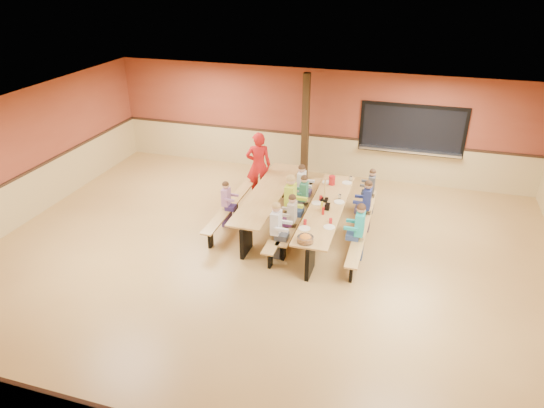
% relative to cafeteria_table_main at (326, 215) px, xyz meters
% --- Properties ---
extents(ground, '(12.00, 12.00, 0.00)m').
position_rel_cafeteria_table_main_xyz_m(ground, '(-1.01, -1.40, -0.53)').
color(ground, olive).
rests_on(ground, ground).
extents(room_envelope, '(12.04, 10.04, 3.02)m').
position_rel_cafeteria_table_main_xyz_m(room_envelope, '(-1.01, -1.40, 0.16)').
color(room_envelope, brown).
rests_on(room_envelope, ground).
extents(kitchen_pass_through, '(2.78, 0.28, 1.38)m').
position_rel_cafeteria_table_main_xyz_m(kitchen_pass_through, '(1.59, 3.56, 0.96)').
color(kitchen_pass_through, black).
rests_on(kitchen_pass_through, ground).
extents(structural_post, '(0.18, 0.18, 3.00)m').
position_rel_cafeteria_table_main_xyz_m(structural_post, '(-1.21, 3.00, 0.97)').
color(structural_post, black).
rests_on(structural_post, ground).
extents(cafeteria_table_main, '(1.91, 3.70, 0.74)m').
position_rel_cafeteria_table_main_xyz_m(cafeteria_table_main, '(0.00, 0.00, 0.00)').
color(cafeteria_table_main, '#AF8345').
rests_on(cafeteria_table_main, ground).
extents(cafeteria_table_second, '(1.91, 3.70, 0.74)m').
position_rel_cafeteria_table_main_xyz_m(cafeteria_table_second, '(-1.47, 0.37, 0.00)').
color(cafeteria_table_second, '#AF8345').
rests_on(cafeteria_table_second, ground).
extents(seated_child_white_left, '(0.39, 0.32, 1.25)m').
position_rel_cafeteria_table_main_xyz_m(seated_child_white_left, '(-0.83, -1.14, 0.10)').
color(seated_child_white_left, silver).
rests_on(seated_child_white_left, ground).
extents(seated_adult_yellow, '(0.45, 0.37, 1.37)m').
position_rel_cafeteria_table_main_xyz_m(seated_adult_yellow, '(-0.83, 0.00, 0.16)').
color(seated_adult_yellow, '#AFCB2B').
rests_on(seated_adult_yellow, ground).
extents(seated_child_grey_left, '(0.37, 0.30, 1.22)m').
position_rel_cafeteria_table_main_xyz_m(seated_child_grey_left, '(-0.83, 1.06, 0.08)').
color(seated_child_grey_left, silver).
rests_on(seated_child_grey_left, ground).
extents(seated_child_teal_right, '(0.39, 0.32, 1.24)m').
position_rel_cafeteria_table_main_xyz_m(seated_child_teal_right, '(0.83, -0.70, 0.10)').
color(seated_child_teal_right, teal).
rests_on(seated_child_teal_right, ground).
extents(seated_child_navy_right, '(0.38, 0.31, 1.23)m').
position_rel_cafeteria_table_main_xyz_m(seated_child_navy_right, '(0.83, 0.53, 0.09)').
color(seated_child_navy_right, navy).
rests_on(seated_child_navy_right, ground).
extents(seated_child_char_right, '(0.34, 0.27, 1.14)m').
position_rel_cafeteria_table_main_xyz_m(seated_child_char_right, '(0.83, 1.46, 0.04)').
color(seated_child_char_right, '#43454C').
rests_on(seated_child_char_right, ground).
extents(seated_child_purple_sec, '(0.33, 0.27, 1.13)m').
position_rel_cafeteria_table_main_xyz_m(seated_child_purple_sec, '(-2.29, -0.21, 0.04)').
color(seated_child_purple_sec, '#9C6897').
rests_on(seated_child_purple_sec, ground).
extents(seated_child_green_sec, '(0.35, 0.29, 1.17)m').
position_rel_cafeteria_table_main_xyz_m(seated_child_green_sec, '(-0.64, 0.56, 0.06)').
color(seated_child_green_sec, '#2D7155').
rests_on(seated_child_green_sec, ground).
extents(seated_child_tan_sec, '(0.35, 0.29, 1.18)m').
position_rel_cafeteria_table_main_xyz_m(seated_child_tan_sec, '(-0.64, -0.54, 0.06)').
color(seated_child_tan_sec, tan).
rests_on(seated_child_tan_sec, ground).
extents(standing_woman, '(0.76, 0.63, 1.78)m').
position_rel_cafeteria_table_main_xyz_m(standing_woman, '(-2.07, 1.50, 0.36)').
color(standing_woman, '#B01414').
rests_on(standing_woman, ground).
extents(punch_pitcher, '(0.16, 0.16, 0.22)m').
position_rel_cafeteria_table_main_xyz_m(punch_pitcher, '(-0.10, 1.21, 0.32)').
color(punch_pitcher, '#AC1719').
rests_on(punch_pitcher, cafeteria_table_main).
extents(chip_bowl, '(0.32, 0.32, 0.15)m').
position_rel_cafeteria_table_main_xyz_m(chip_bowl, '(-0.10, -1.60, 0.29)').
color(chip_bowl, orange).
rests_on(chip_bowl, cafeteria_table_main).
extents(napkin_dispenser, '(0.10, 0.14, 0.13)m').
position_rel_cafeteria_table_main_xyz_m(napkin_dispenser, '(0.04, -0.11, 0.28)').
color(napkin_dispenser, black).
rests_on(napkin_dispenser, cafeteria_table_main).
extents(condiment_mustard, '(0.06, 0.06, 0.17)m').
position_rel_cafeteria_table_main_xyz_m(condiment_mustard, '(-0.08, -0.14, 0.30)').
color(condiment_mustard, yellow).
rests_on(condiment_mustard, cafeteria_table_main).
extents(condiment_ketchup, '(0.06, 0.06, 0.17)m').
position_rel_cafeteria_table_main_xyz_m(condiment_ketchup, '(-0.00, -0.38, 0.30)').
color(condiment_ketchup, '#B2140F').
rests_on(condiment_ketchup, cafeteria_table_main).
extents(table_paddle, '(0.16, 0.16, 0.56)m').
position_rel_cafeteria_table_main_xyz_m(table_paddle, '(-0.10, 0.27, 0.35)').
color(table_paddle, black).
rests_on(table_paddle, cafeteria_table_main).
extents(place_settings, '(0.65, 3.30, 0.11)m').
position_rel_cafeteria_table_main_xyz_m(place_settings, '(0.00, 0.00, 0.27)').
color(place_settings, beige).
rests_on(place_settings, cafeteria_table_main).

